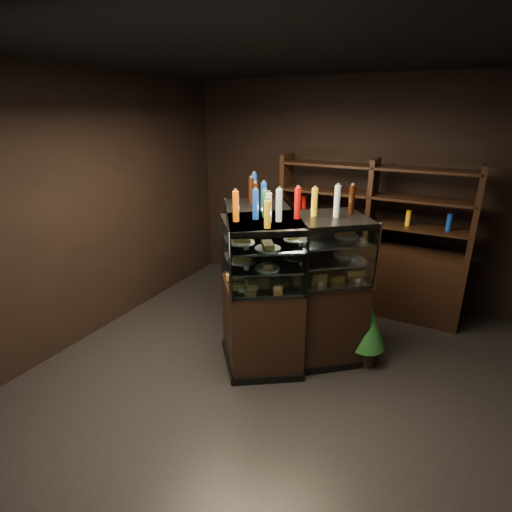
{
  "coord_description": "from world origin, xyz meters",
  "views": [
    {
      "loc": [
        1.2,
        -3.05,
        2.55
      ],
      "look_at": [
        -0.48,
        0.26,
        1.2
      ],
      "focal_mm": 28.0,
      "sensor_mm": 36.0,
      "label": 1
    }
  ],
  "objects": [
    {
      "name": "food_display",
      "position": [
        -0.36,
        0.5,
        1.16
      ],
      "size": [
        1.43,
        1.2,
        0.48
      ],
      "color": "#B68C41",
      "rests_on": "display_case"
    },
    {
      "name": "potted_conifer",
      "position": [
        0.58,
        0.75,
        0.48
      ],
      "size": [
        0.39,
        0.39,
        0.84
      ],
      "rotation": [
        0.0,
        0.0,
        0.02
      ],
      "color": "black",
      "rests_on": "ground"
    },
    {
      "name": "ground",
      "position": [
        0.0,
        0.0,
        0.0
      ],
      "size": [
        5.0,
        5.0,
        0.0
      ],
      "primitive_type": "plane",
      "color": "black",
      "rests_on": "ground"
    },
    {
      "name": "room_shell",
      "position": [
        0.0,
        0.0,
        1.94
      ],
      "size": [
        5.02,
        5.02,
        3.01
      ],
      "color": "black",
      "rests_on": "ground"
    },
    {
      "name": "display_case",
      "position": [
        -0.35,
        0.51,
        0.52
      ],
      "size": [
        1.9,
        1.61,
        1.58
      ],
      "rotation": [
        0.0,
        0.0,
        -0.16
      ],
      "color": "black",
      "rests_on": "ground"
    },
    {
      "name": "bottles_top",
      "position": [
        -0.35,
        0.51,
        1.71
      ],
      "size": [
        1.25,
        1.06,
        0.3
      ],
      "color": "black",
      "rests_on": "display_case"
    },
    {
      "name": "back_shelving",
      "position": [
        0.26,
        2.05,
        0.61
      ],
      "size": [
        2.42,
        0.48,
        2.0
      ],
      "rotation": [
        0.0,
        0.0,
        -0.02
      ],
      "color": "black",
      "rests_on": "ground"
    }
  ]
}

